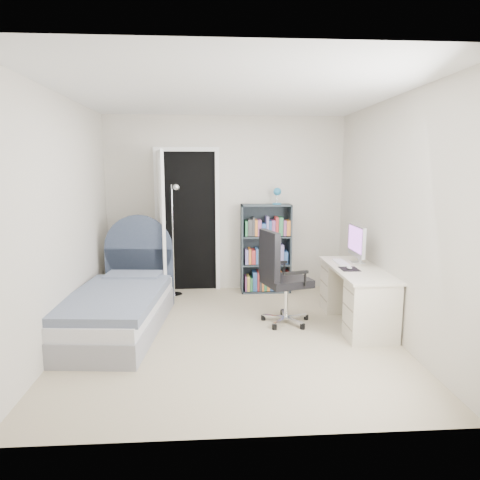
{
  "coord_description": "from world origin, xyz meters",
  "views": [
    {
      "loc": [
        -0.2,
        -4.37,
        1.77
      ],
      "look_at": [
        0.11,
        0.34,
        0.97
      ],
      "focal_mm": 32.0,
      "sensor_mm": 36.0,
      "label": 1
    }
  ],
  "objects": [
    {
      "name": "room_shell",
      "position": [
        0.0,
        0.0,
        1.25
      ],
      "size": [
        3.5,
        3.7,
        2.6
      ],
      "color": "tan",
      "rests_on": "ground"
    },
    {
      "name": "door",
      "position": [
        -0.76,
        1.52,
        1.03
      ],
      "size": [
        0.92,
        0.82,
        2.06
      ],
      "color": "black",
      "rests_on": "ground"
    },
    {
      "name": "bed",
      "position": [
        -1.23,
        0.25,
        0.27
      ],
      "size": [
        1.06,
        1.99,
        1.18
      ],
      "color": "gray",
      "rests_on": "ground"
    },
    {
      "name": "nightstand",
      "position": [
        -1.23,
        1.62,
        0.35
      ],
      "size": [
        0.36,
        0.36,
        0.53
      ],
      "color": "#CCBD7D",
      "rests_on": "ground"
    },
    {
      "name": "floor_lamp",
      "position": [
        -0.72,
        1.46,
        0.64
      ],
      "size": [
        0.22,
        0.22,
        1.56
      ],
      "color": "silver",
      "rests_on": "ground"
    },
    {
      "name": "bookcase",
      "position": [
        0.57,
        1.61,
        0.58
      ],
      "size": [
        0.71,
        0.3,
        1.5
      ],
      "color": "#333F46",
      "rests_on": "ground"
    },
    {
      "name": "desk",
      "position": [
        1.43,
        0.24,
        0.36
      ],
      "size": [
        0.54,
        1.35,
        1.1
      ],
      "color": "beige",
      "rests_on": "ground"
    },
    {
      "name": "office_chair",
      "position": [
        0.56,
        0.29,
        0.6
      ],
      "size": [
        0.6,
        0.62,
        1.08
      ],
      "color": "silver",
      "rests_on": "ground"
    }
  ]
}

